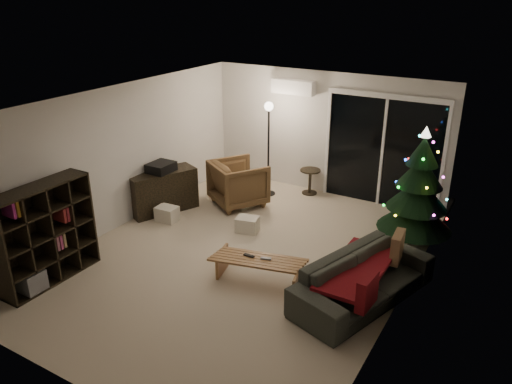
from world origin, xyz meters
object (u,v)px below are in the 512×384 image
(bookshelf, at_px, (37,231))
(armchair, at_px, (238,183))
(media_cabinet, at_px, (163,191))
(sofa, at_px, (364,279))
(christmas_tree, at_px, (419,186))
(coffee_table, at_px, (258,271))

(bookshelf, xyz_separation_m, armchair, (1.08, 3.73, -0.30))
(media_cabinet, distance_m, armchair, 1.47)
(media_cabinet, height_order, sofa, media_cabinet)
(sofa, xyz_separation_m, christmas_tree, (0.14, 2.12, 0.67))
(media_cabinet, xyz_separation_m, armchair, (1.08, 1.00, 0.04))
(bookshelf, xyz_separation_m, media_cabinet, (0.00, 2.73, -0.34))
(bookshelf, relative_size, media_cabinet, 1.16)
(media_cabinet, bearing_deg, bookshelf, -66.23)
(bookshelf, bearing_deg, media_cabinet, 98.64)
(bookshelf, height_order, coffee_table, bookshelf)
(armchair, xyz_separation_m, sofa, (3.22, -1.91, -0.12))
(armchair, relative_size, sofa, 0.44)
(media_cabinet, height_order, armchair, armchair)
(armchair, relative_size, coffee_table, 0.74)
(bookshelf, distance_m, armchair, 3.89)
(media_cabinet, xyz_separation_m, coffee_table, (2.86, -1.31, -0.19))
(armchair, bearing_deg, bookshelf, 105.98)
(media_cabinet, height_order, coffee_table, media_cabinet)
(sofa, bearing_deg, bookshelf, 130.60)
(media_cabinet, relative_size, coffee_table, 0.98)
(media_cabinet, bearing_deg, armchair, 66.56)
(media_cabinet, bearing_deg, sofa, 11.79)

